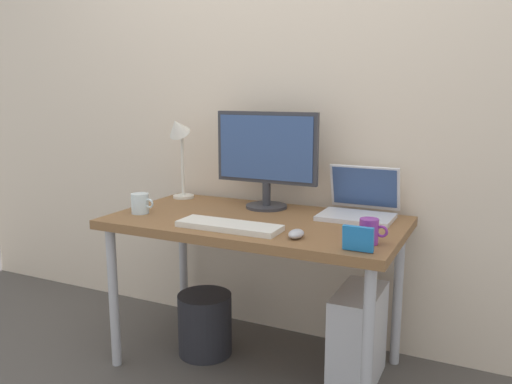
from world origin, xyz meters
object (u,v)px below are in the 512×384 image
object	(u,v)px
monitor	(266,154)
computer_tower	(358,337)
desk_lamp	(179,140)
keyboard	(229,226)
desk	(256,232)
glass_cup	(140,203)
laptop	(360,204)
wastebasket	(205,324)
mouse	(296,234)
coffee_mug	(369,231)
photo_frame	(358,239)

from	to	relation	value
monitor	computer_tower	distance (m)	0.93
desk_lamp	computer_tower	size ratio (longest dim) A/B	1.05
monitor	keyboard	bearing A→B (deg)	-86.73
desk	glass_cup	bearing A→B (deg)	-165.14
keyboard	monitor	bearing A→B (deg)	93.27
laptop	glass_cup	world-z (taller)	laptop
computer_tower	wastebasket	world-z (taller)	computer_tower
monitor	mouse	size ratio (longest dim) A/B	5.70
glass_cup	coffee_mug	bearing A→B (deg)	-1.71
laptop	glass_cup	bearing A→B (deg)	-158.07
desk	glass_cup	world-z (taller)	glass_cup
desk	glass_cup	distance (m)	0.56
mouse	desk	bearing A→B (deg)	141.69
desk	coffee_mug	xyz separation A→B (m)	(0.55, -0.17, 0.11)
wastebasket	keyboard	bearing A→B (deg)	-38.53
mouse	computer_tower	distance (m)	0.61
laptop	wastebasket	world-z (taller)	laptop
coffee_mug	glass_cup	xyz separation A→B (m)	(-1.07, 0.03, -0.00)
desk_lamp	computer_tower	distance (m)	1.30
keyboard	computer_tower	size ratio (longest dim) A/B	1.05
laptop	computer_tower	distance (m)	0.58
desk_lamp	keyboard	world-z (taller)	desk_lamp
monitor	glass_cup	distance (m)	0.63
computer_tower	wastebasket	distance (m)	0.74
mouse	wastebasket	world-z (taller)	mouse
photo_frame	computer_tower	size ratio (longest dim) A/B	0.26
monitor	wastebasket	bearing A→B (deg)	-134.13
computer_tower	keyboard	bearing A→B (deg)	-152.02
glass_cup	keyboard	bearing A→B (deg)	-7.65
monitor	wastebasket	size ratio (longest dim) A/B	1.71
laptop	wastebasket	xyz separation A→B (m)	(-0.67, -0.25, -0.61)
keyboard	photo_frame	distance (m)	0.57
coffee_mug	wastebasket	world-z (taller)	coffee_mug
photo_frame	computer_tower	xyz separation A→B (m)	(-0.07, 0.34, -0.54)
monitor	keyboard	distance (m)	0.49
glass_cup	wastebasket	bearing A→B (deg)	26.24
desk_lamp	photo_frame	xyz separation A→B (m)	(1.08, -0.50, -0.26)
monitor	coffee_mug	xyz separation A→B (m)	(0.60, -0.39, -0.21)
keyboard	wastebasket	bearing A→B (deg)	141.47
monitor	coffee_mug	size ratio (longest dim) A/B	4.83
desk	photo_frame	distance (m)	0.62
laptop	keyboard	distance (m)	0.62
keyboard	photo_frame	world-z (taller)	photo_frame
coffee_mug	computer_tower	xyz separation A→B (m)	(-0.08, 0.22, -0.54)
glass_cup	wastebasket	xyz separation A→B (m)	(0.26, 0.13, -0.60)
photo_frame	wastebasket	distance (m)	1.04
laptop	mouse	size ratio (longest dim) A/B	3.56
desk	desk_lamp	size ratio (longest dim) A/B	2.93
mouse	computer_tower	size ratio (longest dim) A/B	0.21
monitor	photo_frame	distance (m)	0.80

